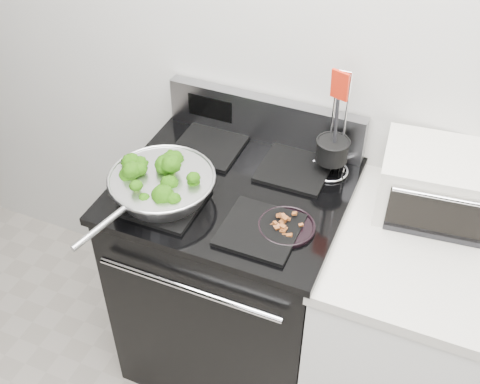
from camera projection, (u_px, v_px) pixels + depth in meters
The scene contains 8 objects.
back_wall at pixel (357, 54), 1.97m from camera, with size 4.00×0.02×2.70m, color silver.
gas_range at pixel (234, 274), 2.39m from camera, with size 0.79×0.69×1.13m.
counter at pixel (405, 335), 2.20m from camera, with size 0.62×0.68×0.92m.
skillet at pixel (162, 185), 2.00m from camera, with size 0.36×0.57×0.08m.
broccoli_pile at pixel (162, 180), 1.99m from camera, with size 0.28×0.28×0.10m, color black, non-canonical shape.
bacon_plate at pixel (287, 224), 1.91m from camera, with size 0.19×0.19×0.04m.
utensil_holder at pixel (332, 156), 2.09m from camera, with size 0.13×0.13×0.41m.
toaster_oven at pixel (440, 184), 1.96m from camera, with size 0.41×0.33×0.22m.
Camera 1 is at (0.34, -0.04, 2.30)m, focal length 45.00 mm.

